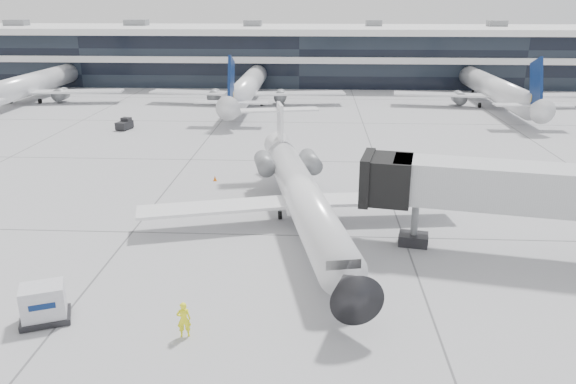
# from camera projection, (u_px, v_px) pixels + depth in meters

# --- Properties ---
(ground) EXTENTS (220.00, 220.00, 0.00)m
(ground) POSITION_uv_depth(u_px,v_px,m) (266.00, 235.00, 41.11)
(ground) COLOR gray
(ground) RESTS_ON ground
(terminal) EXTENTS (170.00, 22.00, 10.00)m
(terminal) POSITION_uv_depth(u_px,v_px,m) (301.00, 57.00, 116.95)
(terminal) COLOR black
(terminal) RESTS_ON ground
(bg_jet_left) EXTENTS (32.00, 40.00, 9.60)m
(bg_jet_left) POSITION_uv_depth(u_px,v_px,m) (32.00, 101.00, 95.29)
(bg_jet_left) COLOR silver
(bg_jet_left) RESTS_ON ground
(bg_jet_center) EXTENTS (32.00, 40.00, 9.60)m
(bg_jet_center) POSITION_uv_depth(u_px,v_px,m) (248.00, 103.00, 93.46)
(bg_jet_center) COLOR silver
(bg_jet_center) RESTS_ON ground
(bg_jet_right) EXTENTS (32.00, 40.00, 9.60)m
(bg_jet_right) POSITION_uv_depth(u_px,v_px,m) (492.00, 106.00, 91.48)
(bg_jet_right) COLOR silver
(bg_jet_right) RESTS_ON ground
(regional_jet) EXTENTS (24.60, 30.66, 7.12)m
(regional_jet) POSITION_uv_depth(u_px,v_px,m) (302.00, 194.00, 42.44)
(regional_jet) COLOR white
(regional_jet) RESTS_ON ground
(jet_bridge) EXTENTS (19.98, 7.47, 6.44)m
(jet_bridge) POSITION_uv_depth(u_px,v_px,m) (532.00, 189.00, 36.31)
(jet_bridge) COLOR #B6B9BB
(jet_bridge) RESTS_ON ground
(ramp_worker) EXTENTS (0.80, 0.62, 1.96)m
(ramp_worker) POSITION_uv_depth(u_px,v_px,m) (184.00, 319.00, 28.41)
(ramp_worker) COLOR #FDFF1A
(ramp_worker) RESTS_ON ground
(cargo_uld) EXTENTS (3.03, 2.67, 2.05)m
(cargo_uld) POSITION_uv_depth(u_px,v_px,m) (44.00, 304.00, 29.75)
(cargo_uld) COLOR black
(cargo_uld) RESTS_ON ground
(traffic_cone) EXTENTS (0.42, 0.42, 0.51)m
(traffic_cone) POSITION_uv_depth(u_px,v_px,m) (215.00, 178.00, 53.34)
(traffic_cone) COLOR orange
(traffic_cone) RESTS_ON ground
(far_tug) EXTENTS (1.93, 2.62, 1.50)m
(far_tug) POSITION_uv_depth(u_px,v_px,m) (125.00, 124.00, 74.47)
(far_tug) COLOR black
(far_tug) RESTS_ON ground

